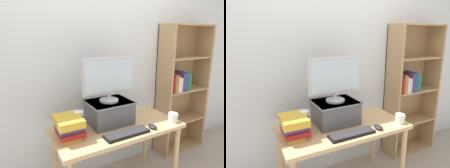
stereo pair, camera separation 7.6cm
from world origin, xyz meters
TOP-DOWN VIEW (x-y plane):
  - back_wall at (0.00, 0.46)m, footprint 7.00×0.08m
  - desk at (0.00, 0.00)m, footprint 1.21×0.59m
  - bookshelf_unit at (1.16, 0.30)m, footprint 0.71×0.28m
  - riser_box at (-0.04, 0.10)m, footprint 0.42×0.34m
  - computer_monitor at (-0.04, 0.09)m, footprint 0.53×0.18m
  - keyboard at (-0.02, -0.20)m, footprint 0.42×0.12m
  - computer_mouse at (0.25, -0.21)m, footprint 0.06×0.10m
  - book_stack at (-0.47, -0.00)m, footprint 0.22×0.27m
  - coffee_mug at (0.52, -0.20)m, footprint 0.12×0.09m
  - desk_speaker at (-0.35, 0.07)m, footprint 0.09×0.09m

SIDE VIEW (x-z plane):
  - desk at x=0.00m, z-range 0.27..0.99m
  - keyboard at x=-0.02m, z-range 0.72..0.75m
  - computer_mouse at x=0.25m, z-range 0.72..0.76m
  - coffee_mug at x=0.52m, z-range 0.72..0.82m
  - desk_speaker at x=-0.35m, z-range 0.72..0.91m
  - book_stack at x=-0.47m, z-range 0.73..0.92m
  - riser_box at x=-0.04m, z-range 0.73..0.95m
  - bookshelf_unit at x=1.16m, z-range 0.02..1.71m
  - computer_monitor at x=-0.04m, z-range 0.97..1.39m
  - back_wall at x=0.00m, z-range 0.00..2.60m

